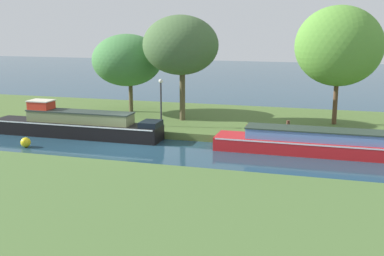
{
  "coord_description": "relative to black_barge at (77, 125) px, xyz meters",
  "views": [
    {
      "loc": [
        9.98,
        -22.7,
        6.23
      ],
      "look_at": [
        2.98,
        1.2,
        0.9
      ],
      "focal_mm": 45.62,
      "sensor_mm": 36.0,
      "label": 1
    }
  ],
  "objects": [
    {
      "name": "ground_plane",
      "position": [
        3.74,
        -1.2,
        -0.67
      ],
      "size": [
        120.0,
        120.0,
        0.0
      ],
      "primitive_type": "plane",
      "color": "#1E3E51"
    },
    {
      "name": "riverbank_far",
      "position": [
        3.74,
        5.8,
        -0.47
      ],
      "size": [
        72.0,
        10.0,
        0.4
      ],
      "primitive_type": "cube",
      "color": "#4C6830",
      "rests_on": "ground_plane"
    },
    {
      "name": "riverbank_near",
      "position": [
        3.74,
        -10.2,
        -0.47
      ],
      "size": [
        72.0,
        10.0,
        0.4
      ],
      "primitive_type": "cube",
      "color": "#4B6B34",
      "rests_on": "ground_plane"
    },
    {
      "name": "black_barge",
      "position": [
        0.0,
        0.0,
        0.0
      ],
      "size": [
        9.99,
        1.57,
        1.98
      ],
      "color": "black",
      "rests_on": "ground_plane"
    },
    {
      "name": "red_narrowboat",
      "position": [
        13.44,
        0.0,
        -0.14
      ],
      "size": [
        10.9,
        1.85,
        1.23
      ],
      "color": "red",
      "rests_on": "ground_plane"
    },
    {
      "name": "willow_tree_left",
      "position": [
        0.61,
        5.76,
        3.23
      ],
      "size": [
        4.57,
        4.66,
        5.2
      ],
      "color": "brown",
      "rests_on": "riverbank_far"
    },
    {
      "name": "willow_tree_centre",
      "position": [
        4.83,
        4.03,
        4.31
      ],
      "size": [
        4.58,
        3.93,
        6.37
      ],
      "color": "brown",
      "rests_on": "riverbank_far"
    },
    {
      "name": "willow_tree_right",
      "position": [
        13.86,
        5.21,
        4.32
      ],
      "size": [
        4.94,
        3.84,
        6.87
      ],
      "color": "brown",
      "rests_on": "riverbank_far"
    },
    {
      "name": "lamp_post",
      "position": [
        4.22,
        2.21,
        1.48
      ],
      "size": [
        0.24,
        0.24,
        2.75
      ],
      "color": "#333338",
      "rests_on": "riverbank_far"
    },
    {
      "name": "mooring_post_near",
      "position": [
        11.54,
        1.42,
        0.18
      ],
      "size": [
        0.18,
        0.18,
        0.9
      ],
      "primitive_type": "cylinder",
      "color": "#4D3423",
      "rests_on": "riverbank_far"
    },
    {
      "name": "mooring_post_far",
      "position": [
        9.42,
        1.42,
        0.01
      ],
      "size": [
        0.19,
        0.19,
        0.56
      ],
      "primitive_type": "cylinder",
      "color": "brown",
      "rests_on": "riverbank_far"
    },
    {
      "name": "channel_buoy",
      "position": [
        -1.35,
        -2.92,
        -0.41
      ],
      "size": [
        0.51,
        0.51,
        0.51
      ],
      "primitive_type": "sphere",
      "color": "yellow",
      "rests_on": "ground_plane"
    }
  ]
}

